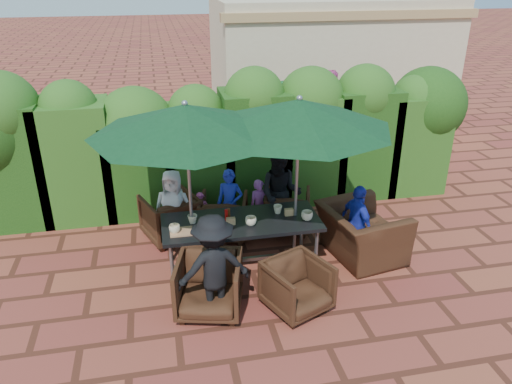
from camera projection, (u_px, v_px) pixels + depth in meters
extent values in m
plane|color=brown|center=(252.00, 272.00, 7.07)|extent=(80.00, 80.00, 0.00)
cube|color=black|center=(241.00, 222.00, 6.88)|extent=(2.18, 0.90, 0.05)
cube|color=gray|center=(242.00, 260.00, 7.14)|extent=(1.98, 0.05, 0.05)
cylinder|color=gray|center=(172.00, 267.00, 6.55)|extent=(0.05, 0.05, 0.70)
cylinder|color=gray|center=(170.00, 241.00, 7.17)|extent=(0.05, 0.05, 0.70)
cylinder|color=gray|center=(316.00, 251.00, 6.91)|extent=(0.05, 0.05, 0.70)
cylinder|color=gray|center=(302.00, 227.00, 7.53)|extent=(0.05, 0.05, 0.70)
cylinder|color=gray|center=(195.00, 269.00, 7.11)|extent=(0.44, 0.44, 0.03)
cylinder|color=gray|center=(190.00, 194.00, 6.61)|extent=(0.04, 0.04, 2.40)
cone|color=black|center=(186.00, 119.00, 6.19)|extent=(2.48, 2.48, 0.38)
sphere|color=gray|center=(185.00, 103.00, 6.10)|extent=(0.08, 0.08, 0.08)
cylinder|color=gray|center=(294.00, 259.00, 7.34)|extent=(0.44, 0.44, 0.03)
cylinder|color=gray|center=(296.00, 186.00, 6.84)|extent=(0.04, 0.04, 2.40)
cone|color=black|center=(299.00, 114.00, 6.42)|extent=(2.51, 2.51, 0.38)
sphere|color=gray|center=(300.00, 98.00, 6.33)|extent=(0.08, 0.08, 0.08)
imported|color=black|center=(170.00, 215.00, 7.80)|extent=(0.99, 0.96, 0.80)
imported|color=black|center=(223.00, 214.00, 7.87)|extent=(0.87, 0.84, 0.75)
imported|color=black|center=(287.00, 209.00, 8.07)|extent=(0.88, 0.85, 0.73)
imported|color=black|center=(209.00, 283.00, 6.13)|extent=(0.94, 0.90, 0.81)
imported|color=black|center=(298.00, 284.00, 6.18)|extent=(0.91, 0.89, 0.73)
imported|color=black|center=(362.00, 225.00, 7.27)|extent=(0.96, 1.29, 1.02)
imported|color=silver|center=(174.00, 208.00, 7.57)|extent=(0.67, 0.50, 1.21)
imported|color=#212EB4|center=(230.00, 204.00, 7.76)|extent=(0.49, 0.44, 1.13)
imported|color=black|center=(280.00, 193.00, 7.82)|extent=(0.77, 0.64, 1.39)
imported|color=black|center=(214.00, 268.00, 5.93)|extent=(0.92, 0.51, 1.37)
imported|color=#212EB4|center=(357.00, 223.00, 7.20)|extent=(0.49, 0.73, 1.14)
imported|color=#C6468D|center=(201.00, 214.00, 7.89)|extent=(0.27, 0.22, 0.73)
imported|color=#B053B5|center=(259.00, 207.00, 7.95)|extent=(0.35, 0.29, 0.90)
imported|color=green|center=(279.00, 122.00, 10.62)|extent=(1.76, 1.35, 1.80)
imported|color=#C6468D|center=(325.00, 114.00, 10.97)|extent=(1.01, 0.71, 1.93)
imported|color=#96989F|center=(354.00, 118.00, 11.22)|extent=(1.13, 0.97, 1.63)
imported|color=beige|center=(175.00, 229.00, 6.54)|extent=(0.15, 0.15, 0.12)
imported|color=beige|center=(192.00, 219.00, 6.79)|extent=(0.13, 0.13, 0.12)
imported|color=beige|center=(251.00, 221.00, 6.74)|extent=(0.16, 0.16, 0.12)
imported|color=beige|center=(278.00, 209.00, 7.07)|extent=(0.13, 0.13, 0.12)
imported|color=beige|center=(307.00, 216.00, 6.87)|extent=(0.16, 0.16, 0.13)
cylinder|color=#B20C0A|center=(226.00, 215.00, 6.85)|extent=(0.04, 0.04, 0.17)
cylinder|color=#4C230C|center=(229.00, 214.00, 6.87)|extent=(0.04, 0.04, 0.17)
cube|color=#AD7A53|center=(183.00, 232.00, 6.58)|extent=(0.35, 0.25, 0.02)
cube|color=tan|center=(231.00, 221.00, 6.76)|extent=(0.12, 0.06, 0.10)
cube|color=tan|center=(289.00, 212.00, 7.01)|extent=(0.12, 0.06, 0.10)
cube|color=#12350E|center=(12.00, 165.00, 8.05)|extent=(1.15, 0.95, 2.03)
sphere|color=#12350E|center=(0.00, 110.00, 7.67)|extent=(1.21, 1.21, 1.21)
cube|color=#12350E|center=(77.00, 162.00, 8.25)|extent=(1.15, 0.95, 2.00)
sphere|color=#12350E|center=(68.00, 108.00, 7.87)|extent=(0.91, 0.91, 0.91)
cube|color=#12350E|center=(140.00, 167.00, 8.50)|extent=(1.15, 0.95, 1.65)
sphere|color=#12350E|center=(135.00, 126.00, 8.20)|extent=(1.29, 1.29, 1.29)
cube|color=#12350E|center=(198.00, 158.00, 8.65)|extent=(1.15, 0.95, 1.81)
sphere|color=#12350E|center=(196.00, 113.00, 8.31)|extent=(0.95, 0.95, 0.95)
cube|color=#12350E|center=(254.00, 148.00, 8.79)|extent=(1.15, 0.95, 2.03)
sphere|color=#12350E|center=(254.00, 97.00, 8.41)|extent=(1.03, 1.03, 1.03)
cube|color=#12350E|center=(309.00, 147.00, 8.99)|extent=(1.15, 0.95, 1.93)
sphere|color=#12350E|center=(311.00, 100.00, 8.63)|extent=(1.15, 1.15, 1.15)
cube|color=#12350E|center=(361.00, 142.00, 9.16)|extent=(1.15, 0.95, 1.99)
sphere|color=#12350E|center=(365.00, 94.00, 8.79)|extent=(1.05, 1.05, 1.05)
cube|color=#12350E|center=(410.00, 143.00, 9.38)|extent=(1.15, 0.95, 1.83)
sphere|color=#12350E|center=(416.00, 100.00, 9.04)|extent=(0.92, 0.92, 0.92)
sphere|color=#12350E|center=(428.00, 105.00, 9.24)|extent=(1.40, 1.40, 1.40)
cube|color=beige|center=(330.00, 62.00, 13.28)|extent=(6.00, 3.00, 3.20)
cube|color=tan|center=(354.00, 15.00, 11.45)|extent=(6.20, 0.25, 0.20)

